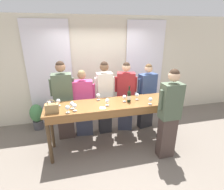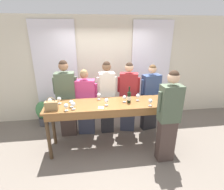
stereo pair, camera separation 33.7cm
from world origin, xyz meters
The scene contains 26 objects.
ground_plane centered at (0.00, 0.00, 0.00)m, with size 18.00×18.00×0.00m, color #70665B.
wall_back centered at (0.00, 1.52, 1.40)m, with size 12.00×0.06×2.80m.
curtain_panel_left centered at (-1.30, 1.46, 1.34)m, with size 1.11×0.03×2.69m.
curtain_panel_right centered at (1.30, 1.46, 1.34)m, with size 1.11×0.03×2.69m.
tasting_bar centered at (0.00, -0.03, 0.91)m, with size 2.71×0.67×1.04m.
wine_bottle centered at (0.34, -0.02, 1.16)m, with size 0.08×0.08×0.34m.
handbag centered at (-1.17, -0.18, 1.13)m, with size 0.23×0.11×0.25m.
wine_glass_front_left centered at (0.72, -0.23, 1.13)m, with size 0.08×0.08×0.14m.
wine_glass_front_mid centered at (0.55, 0.06, 1.13)m, with size 0.08×0.08×0.14m.
wine_glass_front_right centered at (-1.24, 0.07, 1.13)m, with size 0.08×0.08×0.14m.
wine_glass_center_left centered at (0.25, 0.02, 1.13)m, with size 0.08×0.08×0.14m.
wine_glass_center_mid centered at (-0.77, -0.19, 1.13)m, with size 0.08×0.08×0.14m.
wine_glass_center_right centered at (-0.26, 0.24, 1.13)m, with size 0.08×0.08×0.14m.
wine_glass_back_left centered at (1.23, -0.16, 1.13)m, with size 0.08×0.08×0.14m.
wine_glass_back_mid centered at (-0.90, -0.23, 1.13)m, with size 0.08×0.08×0.14m.
wine_glass_back_right centered at (-0.13, -0.09, 1.13)m, with size 0.08×0.08×0.14m.
wine_glass_near_host centered at (-0.81, -0.08, 1.13)m, with size 0.08×0.08×0.14m.
wine_glass_by_bottle centered at (-1.07, 0.13, 1.13)m, with size 0.08×0.08×0.14m.
napkin centered at (-0.25, -0.19, 1.04)m, with size 0.12×0.12×0.00m.
guest_olive_jacket centered at (-0.99, 0.61, 0.94)m, with size 0.54×0.27×1.83m.
guest_pink_top centered at (-0.56, 0.61, 0.82)m, with size 0.58×0.27×1.62m.
guest_cream_sweater centered at (-0.05, 0.61, 0.93)m, with size 0.47×0.25×1.79m.
guest_striped_shirt centered at (0.48, 0.61, 0.90)m, with size 0.53×0.32×1.75m.
guest_navy_coat centered at (1.03, 0.61, 0.86)m, with size 0.55×0.30×1.69m.
host_pouring centered at (0.96, -0.56, 0.94)m, with size 0.48×0.24×1.81m.
potted_plant centered at (-1.72, 1.16, 0.37)m, with size 0.33×0.33×0.68m.
Camera 2 is at (-0.46, -3.25, 2.45)m, focal length 28.00 mm.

